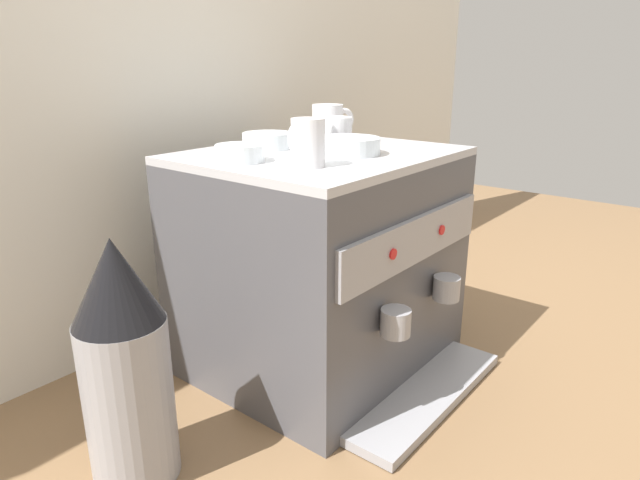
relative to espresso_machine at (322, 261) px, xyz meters
The scene contains 11 objects.
ground_plane 0.24m from the espresso_machine, 90.00° to the left, with size 4.00×4.00×0.00m, color brown.
tiled_backsplash_wall 0.51m from the espresso_machine, 90.00° to the left, with size 2.80×0.03×1.09m, color silver.
espresso_machine is the anchor object (origin of this frame).
ceramic_cup_0 0.36m from the espresso_machine, 33.89° to the left, with size 0.12×0.07×0.08m.
ceramic_cup_1 0.29m from the espresso_machine, 20.28° to the left, with size 0.11×0.07×0.06m.
ceramic_cup_2 0.33m from the espresso_machine, 150.40° to the right, with size 0.06×0.10×0.08m.
ceramic_bowl_0 0.27m from the espresso_machine, 82.78° to the right, with size 0.13×0.13×0.03m.
ceramic_bowl_1 0.29m from the espresso_machine, 106.80° to the left, with size 0.11×0.11×0.03m.
ceramic_bowl_2 0.32m from the espresso_machine, 166.68° to the left, with size 0.09×0.09×0.03m.
coffee_grinder 0.49m from the espresso_machine, behind, with size 0.14×0.14×0.42m.
milk_pitcher 0.47m from the espresso_machine, ahead, with size 0.08×0.08×0.13m, color #B7B7BC.
Camera 1 is at (-0.89, -0.72, 0.66)m, focal length 31.02 mm.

